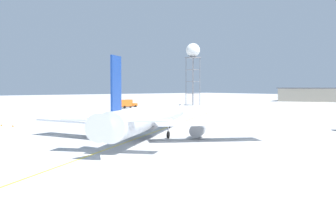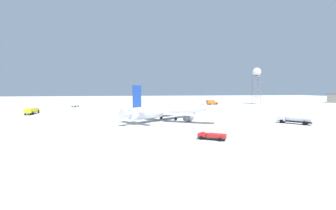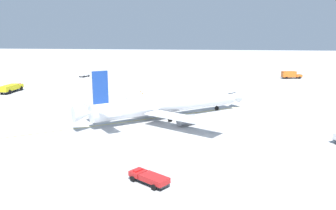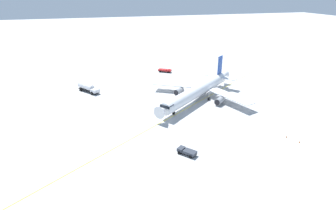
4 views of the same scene
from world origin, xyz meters
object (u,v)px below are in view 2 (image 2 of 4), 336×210
Objects in this scene: ops_pickup_truck at (212,136)px; safety_cone_near at (134,111)px; pushback_tug_truck at (75,106)px; fuel_tanker_truck at (296,119)px; baggage_truck_truck at (189,109)px; catering_truck_truck at (211,102)px; safety_cone_mid at (131,111)px; radar_tower at (257,73)px; airliner_main at (171,111)px; fire_tender_truck at (32,111)px.

ops_pickup_truck is 10.50× the size of safety_cone_near.
pushback_tug_truck is at bearing 130.96° from safety_cone_near.
fuel_tanker_truck reaches higher than baggage_truck_truck.
safety_cone_mid is (-55.40, -39.97, -1.39)m from catering_truck_truck.
ops_pickup_truck is (-32.86, -16.51, -0.78)m from fuel_tanker_truck.
safety_cone_mid is (-47.58, 50.41, -1.31)m from fuel_tanker_truck.
fuel_tanker_truck is 0.34× the size of radar_tower.
fuel_tanker_truck is at bearing 63.63° from pushback_tug_truck.
ops_pickup_truck is 10.50× the size of safety_cone_mid.
airliner_main reaches higher than pushback_tug_truck.
safety_cone_mid is (-12.76, 32.66, -2.73)m from airliner_main.
fuel_tanker_truck is at bearing -66.07° from airliner_main.
baggage_truck_truck is 0.42× the size of fire_tender_truck.
baggage_truck_truck is at bearing -88.44° from fire_tender_truck.
catering_truck_truck reaches higher than baggage_truck_truck.
baggage_truck_truck is 65.36m from ops_pickup_truck.
pushback_tug_truck is 9.13× the size of safety_cone_mid.
ops_pickup_truck reaches higher than pushback_tug_truck.
airliner_main is at bearing -52.43° from ops_pickup_truck.
baggage_truck_truck is at bearing -66.91° from ops_pickup_truck.
catering_truck_truck is (87.10, 5.07, 0.86)m from pushback_tug_truck.
catering_truck_truck is (96.59, 45.47, 0.13)m from fire_tender_truck.
airliner_main is 84.23m from catering_truck_truck.
pushback_tug_truck is at bearing 84.29° from airliner_main.
airliner_main is 64.35× the size of safety_cone_near.
fuel_tanker_truck is 1.77× the size of pushback_tug_truck.
fuel_tanker_truck is at bearing -45.62° from safety_cone_near.
ops_pickup_truck is 111.90m from pushback_tug_truck.
fire_tender_truck reaches higher than pushback_tug_truck.
fire_tender_truck is 41.57m from safety_cone_mid.
ops_pickup_truck is 0.67× the size of catering_truck_truck.
radar_tower is 46.86× the size of safety_cone_near.
airliner_main is at bearing 54.08° from pushback_tug_truck.
pushback_tug_truck is at bearing 132.25° from safety_cone_mid.
safety_cone_near is 1.00× the size of safety_cone_mid.
radar_tower is 102.27m from safety_cone_mid.
airliner_main is at bearing -135.79° from radar_tower.
ops_pickup_truck reaches higher than safety_cone_mid.
airliner_main is 3.98× the size of fuel_tanker_truck.
airliner_main reaches higher than fuel_tanker_truck.
fuel_tanker_truck is 66.24m from safety_cone_near.
airliner_main is 64.35× the size of safety_cone_mid.
fuel_tanker_truck is at bearing -46.65° from safety_cone_mid.
baggage_truck_truck is 51.12m from catering_truck_truck.
airliner_main reaches higher than baggage_truck_truck.
radar_tower is (42.74, 93.19, 20.37)m from fuel_tanker_truck.
baggage_truck_truck is at bearing 0.60° from safety_cone_near.
safety_cone_near is at bearing 7.44° from fuel_tanker_truck.
baggage_truck_truck is at bearing 24.78° from airliner_main.
catering_truck_truck is (27.98, 42.77, 0.95)m from baggage_truck_truck.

